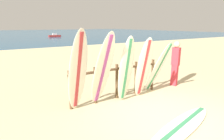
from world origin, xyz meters
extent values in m
plane|color=beige|center=(0.00, 0.00, 0.00)|extent=(120.00, 120.00, 0.00)
cube|color=#1E5984|center=(0.00, 58.00, 0.00)|extent=(120.00, 80.00, 0.01)
cylinder|color=brown|center=(-2.01, 2.31, 0.57)|extent=(0.09, 0.09, 1.14)
cylinder|color=brown|center=(-1.23, 2.31, 0.57)|extent=(0.09, 0.09, 1.14)
cylinder|color=brown|center=(-0.44, 2.31, 0.57)|extent=(0.09, 0.09, 1.14)
cylinder|color=brown|center=(0.34, 2.31, 0.57)|extent=(0.09, 0.09, 1.14)
cylinder|color=brown|center=(1.13, 2.31, 0.57)|extent=(0.09, 0.09, 1.14)
cylinder|color=brown|center=(-0.44, 2.31, 0.99)|extent=(3.24, 0.08, 0.08)
ellipsoid|color=white|center=(-1.87, 2.02, 1.15)|extent=(0.66, 0.70, 2.31)
cube|color=#B73338|center=(-1.87, 2.02, 1.15)|extent=(0.21, 0.58, 2.12)
ellipsoid|color=white|center=(-1.17, 1.93, 1.12)|extent=(0.70, 0.97, 2.23)
cube|color=#A53F8C|center=(-1.17, 1.93, 1.12)|extent=(0.22, 0.84, 2.06)
ellipsoid|color=silver|center=(-0.41, 1.86, 1.04)|extent=(0.50, 0.53, 2.09)
cube|color=#388C59|center=(-0.41, 1.86, 1.04)|extent=(0.10, 0.49, 1.92)
ellipsoid|color=white|center=(0.28, 1.86, 1.01)|extent=(0.57, 0.61, 2.02)
cube|color=#B73338|center=(0.28, 1.86, 1.01)|extent=(0.13, 0.55, 1.87)
ellipsoid|color=white|center=(0.98, 1.91, 0.94)|extent=(0.68, 1.04, 1.89)
cube|color=#388C59|center=(0.98, 1.91, 0.94)|extent=(0.24, 0.90, 1.74)
ellipsoid|color=white|center=(-0.12, -0.01, 0.04)|extent=(2.87, 1.19, 0.07)
cube|color=#388C59|center=(-0.12, -0.01, 0.04)|extent=(2.54, 0.68, 0.08)
cube|color=#D8333F|center=(2.22, 2.20, 0.41)|extent=(0.21, 0.26, 0.83)
cube|color=#D8333F|center=(2.22, 2.20, 1.18)|extent=(0.25, 0.32, 0.70)
sphere|color=beige|center=(2.22, 2.20, 1.65)|extent=(0.24, 0.24, 0.24)
cube|color=#B22D28|center=(6.24, 36.08, 0.18)|extent=(2.39, 0.83, 0.35)
cube|color=silver|center=(6.24, 36.08, 0.54)|extent=(0.86, 0.57, 0.36)
camera|label=1|loc=(-3.54, -2.44, 2.36)|focal=29.18mm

